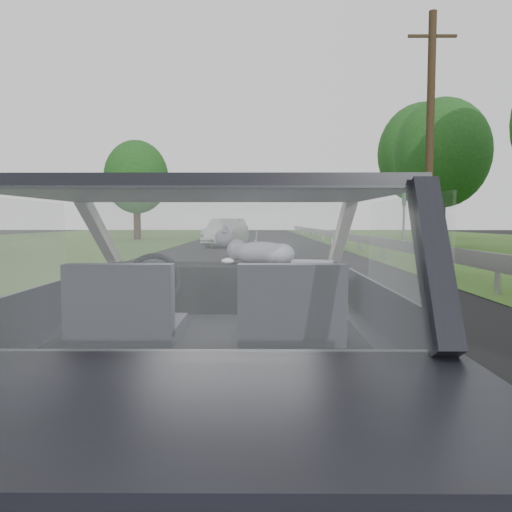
{
  "coord_description": "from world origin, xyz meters",
  "views": [
    {
      "loc": [
        0.25,
        -2.68,
        1.29
      ],
      "look_at": [
        0.23,
        0.52,
        1.06
      ],
      "focal_mm": 35.0,
      "sensor_mm": 36.0,
      "label": 1
    }
  ],
  "objects_px": {
    "subject_car": "(214,324)",
    "highway_sign": "(404,221)",
    "other_car": "(226,232)",
    "cat": "(262,251)",
    "utility_pole": "(430,135)"
  },
  "relations": [
    {
      "from": "other_car",
      "to": "highway_sign",
      "type": "bearing_deg",
      "value": -14.69
    },
    {
      "from": "cat",
      "to": "highway_sign",
      "type": "xyz_separation_m",
      "value": [
        6.26,
        18.4,
        0.19
      ]
    },
    {
      "from": "highway_sign",
      "to": "utility_pole",
      "type": "bearing_deg",
      "value": -63.99
    },
    {
      "from": "subject_car",
      "to": "cat",
      "type": "bearing_deg",
      "value": 67.96
    },
    {
      "from": "cat",
      "to": "utility_pole",
      "type": "relative_size",
      "value": 0.06
    },
    {
      "from": "utility_pole",
      "to": "cat",
      "type": "bearing_deg",
      "value": -112.18
    },
    {
      "from": "highway_sign",
      "to": "utility_pole",
      "type": "relative_size",
      "value": 0.28
    },
    {
      "from": "other_car",
      "to": "highway_sign",
      "type": "relative_size",
      "value": 1.68
    },
    {
      "from": "highway_sign",
      "to": "subject_car",
      "type": "bearing_deg",
      "value": -85.39
    },
    {
      "from": "cat",
      "to": "highway_sign",
      "type": "bearing_deg",
      "value": 80.82
    },
    {
      "from": "subject_car",
      "to": "cat",
      "type": "distance_m",
      "value": 0.79
    },
    {
      "from": "other_car",
      "to": "utility_pole",
      "type": "height_order",
      "value": "utility_pole"
    },
    {
      "from": "other_car",
      "to": "cat",
      "type": "bearing_deg",
      "value": -76.09
    },
    {
      "from": "other_car",
      "to": "highway_sign",
      "type": "distance_m",
      "value": 8.75
    },
    {
      "from": "subject_car",
      "to": "highway_sign",
      "type": "distance_m",
      "value": 20.15
    }
  ]
}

